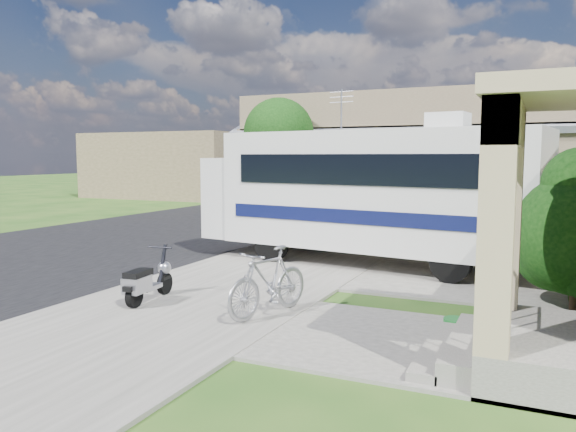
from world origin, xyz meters
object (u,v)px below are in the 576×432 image
at_px(bicycle, 268,285).
at_px(motorhome, 368,190).
at_px(garden_hose, 455,325).
at_px(pickup_truck, 271,199).
at_px(scooter, 147,281).
at_px(van, 320,188).

bearing_deg(bicycle, motorhome, 104.24).
height_order(motorhome, garden_hose, motorhome).
height_order(bicycle, pickup_truck, pickup_truck).
height_order(scooter, pickup_truck, pickup_truck).
xyz_separation_m(scooter, garden_hose, (5.10, 0.75, -0.34)).
distance_m(van, garden_hose, 22.09).
relative_size(bicycle, pickup_truck, 0.34).
bearing_deg(scooter, pickup_truck, 101.54).
bearing_deg(van, pickup_truck, -82.54).
xyz_separation_m(bicycle, pickup_truck, (-6.73, 13.78, 0.19)).
bearing_deg(van, scooter, -71.88).
distance_m(motorhome, scooter, 5.93).
bearing_deg(motorhome, pickup_truck, 135.86).
bearing_deg(motorhome, bicycle, -83.85).
distance_m(motorhome, bicycle, 5.23).
distance_m(motorhome, van, 16.88).
xyz_separation_m(bicycle, garden_hose, (2.82, 0.59, -0.47)).
distance_m(motorhome, pickup_truck, 11.12).
relative_size(pickup_truck, garden_hose, 15.23).
bearing_deg(van, garden_hose, -58.41).
bearing_deg(scooter, motorhome, 59.15).
bearing_deg(pickup_truck, van, -76.40).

